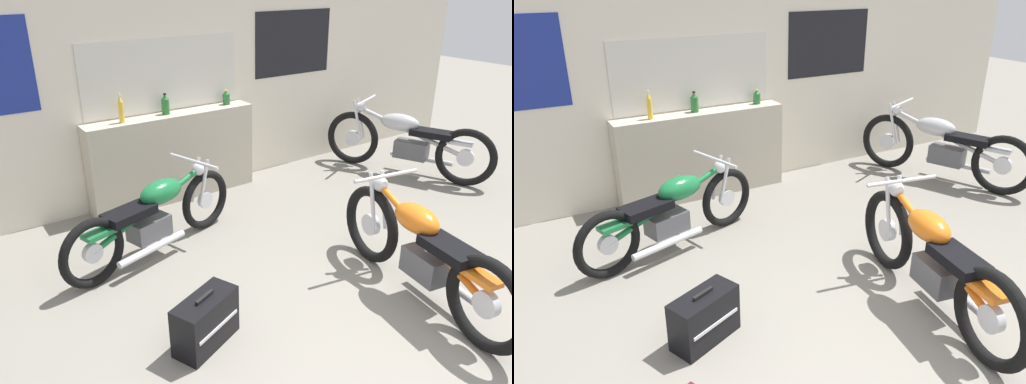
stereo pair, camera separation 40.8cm
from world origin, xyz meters
The scene contains 10 objects.
ground_plane centered at (0.00, 0.00, 0.00)m, with size 24.00×24.00×0.00m, color gray.
wall_back centered at (0.01, 3.70, 1.40)m, with size 10.00×0.07×2.80m.
sill_counter centered at (0.06, 3.52, 0.51)m, with size 1.99×0.28×1.01m.
bottle_leftmost centered at (-0.52, 3.50, 1.15)m, with size 0.06×0.06×0.31m.
bottle_left_center centered at (0.01, 3.55, 1.12)m, with size 0.09×0.09×0.23m.
bottle_center centered at (0.80, 3.55, 1.09)m, with size 0.09×0.09×0.17m.
motorcycle_orange centered at (0.78, 0.59, 0.42)m, with size 0.64×2.01×0.90m.
motorcycle_silver centered at (2.87, 2.48, 0.44)m, with size 1.00×2.08×0.93m.
motorcycle_green centered at (-0.68, 2.45, 0.39)m, with size 1.92×0.79×0.79m.
hard_case_black centered at (-0.93, 1.08, 0.19)m, with size 0.56×0.41×0.41m.
Camera 1 is at (-2.27, -1.47, 2.46)m, focal length 35.00 mm.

